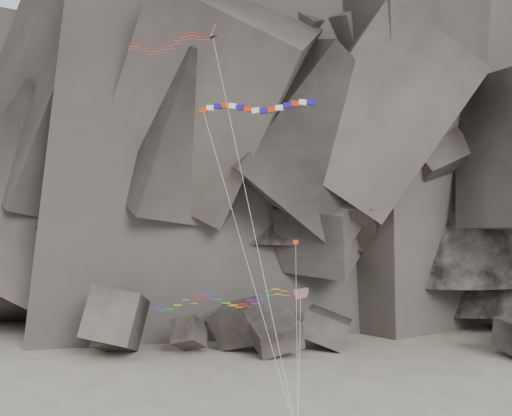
# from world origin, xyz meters

# --- Properties ---
(headland) EXTENTS (110.00, 70.00, 84.00)m
(headland) POSITION_xyz_m (0.00, 70.00, 42.00)
(headland) COLOR #564D46
(headland) RESTS_ON ground
(boulder_field) EXTENTS (70.05, 18.58, 9.58)m
(boulder_field) POSITION_xyz_m (-2.06, 32.73, 2.48)
(boulder_field) COLOR #47423F
(boulder_field) RESTS_ON ground
(delta_kite) EXTENTS (15.66, 9.92, 32.59)m
(delta_kite) POSITION_xyz_m (-7.71, 2.30, 32.50)
(delta_kite) COLOR red
(delta_kite) RESTS_ON ground
(banner_kite) EXTENTS (9.99, 9.15, 25.57)m
(banner_kite) POSITION_xyz_m (0.42, 0.88, 26.34)
(banner_kite) COLOR red
(banner_kite) RESTS_ON ground
(parafoil_kite) EXTENTS (14.72, 11.77, 9.63)m
(parafoil_kite) POSITION_xyz_m (-3.03, 4.20, 9.92)
(parafoil_kite) COLOR gold
(parafoil_kite) RESTS_ON ground
(pennant_kite) EXTENTS (0.49, 7.76, 13.85)m
(pennant_kite) POSITION_xyz_m (3.77, -1.09, 12.24)
(pennant_kite) COLOR red
(pennant_kite) RESTS_ON ground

